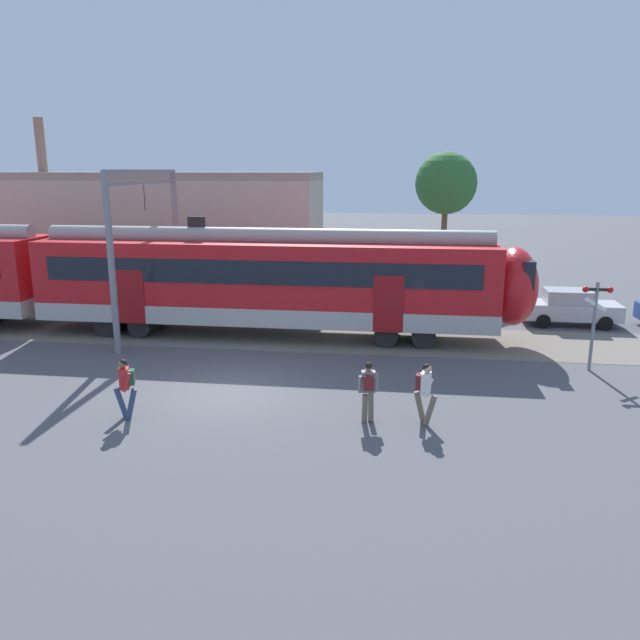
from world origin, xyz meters
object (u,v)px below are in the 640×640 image
object	(u,v)px
pedestrian_red	(126,384)
pedestrian_grey	(368,387)
parked_car_silver	(570,307)
crossing_signal	(595,312)
commuter_train	(64,275)
pedestrian_white	(425,388)

from	to	relation	value
pedestrian_red	pedestrian_grey	bearing A→B (deg)	5.41
pedestrian_red	parked_car_silver	size ratio (longest dim) A/B	0.41
parked_car_silver	crossing_signal	distance (m)	6.65
commuter_train	pedestrian_grey	bearing A→B (deg)	-32.49
pedestrian_white	crossing_signal	size ratio (longest dim) A/B	0.56
pedestrian_red	pedestrian_white	size ratio (longest dim) A/B	1.00
commuter_train	parked_car_silver	distance (m)	21.43
pedestrian_red	crossing_signal	distance (m)	14.79
pedestrian_grey	pedestrian_white	size ratio (longest dim) A/B	1.00
crossing_signal	pedestrian_red	bearing A→B (deg)	-155.83
commuter_train	pedestrian_red	size ratio (longest dim) A/B	22.83
pedestrian_red	crossing_signal	xyz separation A→B (m)	(13.46, 6.04, 1.02)
pedestrian_red	pedestrian_grey	distance (m)	6.44
pedestrian_red	parked_car_silver	distance (m)	19.03
pedestrian_white	parked_car_silver	bearing A→B (deg)	61.39
pedestrian_red	crossing_signal	size ratio (longest dim) A/B	0.56
commuter_train	parked_car_silver	xyz separation A→B (m)	(21.09, 3.52, -1.47)
pedestrian_grey	crossing_signal	world-z (taller)	crossing_signal
pedestrian_red	pedestrian_grey	size ratio (longest dim) A/B	1.00
pedestrian_white	crossing_signal	bearing A→B (deg)	43.69
pedestrian_white	parked_car_silver	xyz separation A→B (m)	(6.44, 11.81, -0.21)
commuter_train	crossing_signal	bearing A→B (deg)	-8.33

